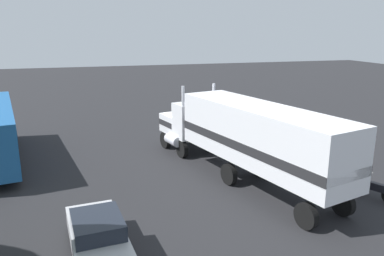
{
  "coord_description": "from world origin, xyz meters",
  "views": [
    {
      "loc": [
        -24.05,
        6.42,
        7.8
      ],
      "look_at": [
        -1.18,
        -0.23,
        1.6
      ],
      "focal_mm": 35.85,
      "sensor_mm": 36.0,
      "label": 1
    }
  ],
  "objects_px": {
    "semi_truck": "(246,134)",
    "parked_car": "(98,235)",
    "person_bystander": "(272,151)",
    "motorcycle": "(373,189)"
  },
  "relations": [
    {
      "from": "semi_truck",
      "to": "motorcycle",
      "type": "distance_m",
      "value": 6.55
    },
    {
      "from": "person_bystander",
      "to": "semi_truck",
      "type": "bearing_deg",
      "value": 121.77
    },
    {
      "from": "semi_truck",
      "to": "parked_car",
      "type": "distance_m",
      "value": 9.5
    },
    {
      "from": "parked_car",
      "to": "motorcycle",
      "type": "xyz_separation_m",
      "value": [
        1.27,
        -12.72,
        -0.33
      ]
    },
    {
      "from": "motorcycle",
      "to": "semi_truck",
      "type": "bearing_deg",
      "value": 51.9
    },
    {
      "from": "semi_truck",
      "to": "parked_car",
      "type": "xyz_separation_m",
      "value": [
        -5.11,
        7.82,
        -1.72
      ]
    },
    {
      "from": "semi_truck",
      "to": "motorcycle",
      "type": "bearing_deg",
      "value": -128.1
    },
    {
      "from": "semi_truck",
      "to": "motorcycle",
      "type": "xyz_separation_m",
      "value": [
        -3.84,
        -4.9,
        -2.04
      ]
    },
    {
      "from": "parked_car",
      "to": "motorcycle",
      "type": "height_order",
      "value": "parked_car"
    },
    {
      "from": "person_bystander",
      "to": "parked_car",
      "type": "relative_size",
      "value": 0.36
    }
  ]
}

